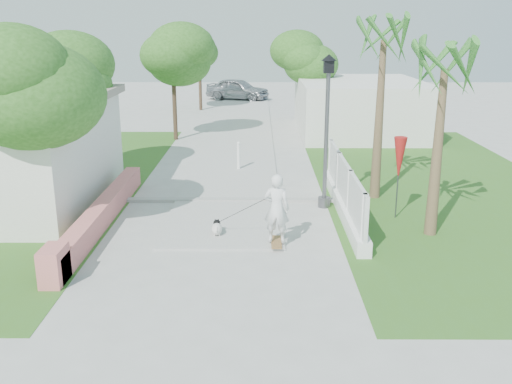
{
  "coord_description": "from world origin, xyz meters",
  "views": [
    {
      "loc": [
        0.96,
        -10.71,
        5.18
      ],
      "look_at": [
        0.89,
        3.29,
        1.1
      ],
      "focal_mm": 40.0,
      "sensor_mm": 36.0,
      "label": 1
    }
  ],
  "objects_px": {
    "street_lamp": "(327,126)",
    "patio_umbrella": "(399,159)",
    "parked_car": "(238,89)",
    "bollard": "(239,155)",
    "skateboarder": "(253,210)",
    "dog": "(217,228)"
  },
  "relations": [
    {
      "from": "bollard",
      "to": "dog",
      "type": "relative_size",
      "value": 1.78
    },
    {
      "from": "bollard",
      "to": "patio_umbrella",
      "type": "height_order",
      "value": "patio_umbrella"
    },
    {
      "from": "parked_car",
      "to": "dog",
      "type": "bearing_deg",
      "value": -157.62
    },
    {
      "from": "patio_umbrella",
      "to": "skateboarder",
      "type": "xyz_separation_m",
      "value": [
        -3.99,
        -1.86,
        -0.87
      ]
    },
    {
      "from": "street_lamp",
      "to": "bollard",
      "type": "bearing_deg",
      "value": 120.96
    },
    {
      "from": "skateboarder",
      "to": "parked_car",
      "type": "relative_size",
      "value": 0.4
    },
    {
      "from": "bollard",
      "to": "dog",
      "type": "xyz_separation_m",
      "value": [
        -0.31,
        -7.01,
        -0.36
      ]
    },
    {
      "from": "bollard",
      "to": "skateboarder",
      "type": "height_order",
      "value": "skateboarder"
    },
    {
      "from": "street_lamp",
      "to": "patio_umbrella",
      "type": "relative_size",
      "value": 1.93
    },
    {
      "from": "street_lamp",
      "to": "skateboarder",
      "type": "relative_size",
      "value": 2.41
    },
    {
      "from": "bollard",
      "to": "skateboarder",
      "type": "bearing_deg",
      "value": -85.24
    },
    {
      "from": "street_lamp",
      "to": "parked_car",
      "type": "xyz_separation_m",
      "value": [
        -3.51,
        25.75,
        -1.65
      ]
    },
    {
      "from": "street_lamp",
      "to": "skateboarder",
      "type": "xyz_separation_m",
      "value": [
        -2.09,
        -2.86,
        -1.61
      ]
    },
    {
      "from": "skateboarder",
      "to": "dog",
      "type": "bearing_deg",
      "value": -9.1
    },
    {
      "from": "street_lamp",
      "to": "parked_car",
      "type": "bearing_deg",
      "value": 97.77
    },
    {
      "from": "skateboarder",
      "to": "parked_car",
      "type": "bearing_deg",
      "value": -75.57
    },
    {
      "from": "street_lamp",
      "to": "skateboarder",
      "type": "bearing_deg",
      "value": -126.14
    },
    {
      "from": "bollard",
      "to": "skateboarder",
      "type": "distance_m",
      "value": 7.39
    },
    {
      "from": "dog",
      "to": "patio_umbrella",
      "type": "bearing_deg",
      "value": 13.54
    },
    {
      "from": "street_lamp",
      "to": "bollard",
      "type": "xyz_separation_m",
      "value": [
        -2.7,
        4.5,
        -1.84
      ]
    },
    {
      "from": "dog",
      "to": "street_lamp",
      "type": "bearing_deg",
      "value": 36.25
    },
    {
      "from": "skateboarder",
      "to": "parked_car",
      "type": "distance_m",
      "value": 28.65
    }
  ]
}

